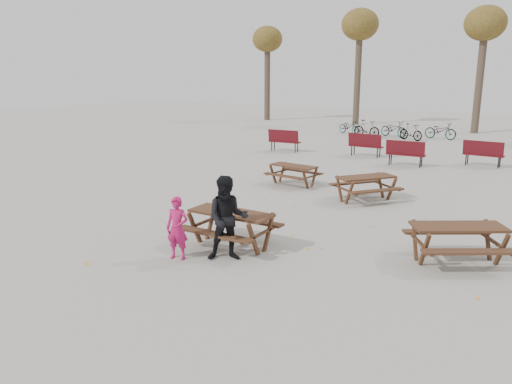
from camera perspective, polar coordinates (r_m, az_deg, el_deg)
The scene contains 14 objects.
ground at distance 10.78m, azimuth -2.83°, elevation -6.24°, with size 80.00×80.00×0.00m, color gray.
main_picnic_table at distance 10.60m, azimuth -2.87°, elevation -3.25°, with size 1.80×1.45×0.78m.
food_tray at distance 10.41m, azimuth -3.61°, elevation -2.40°, with size 0.18×0.11×0.04m, color white.
bread_roll at distance 10.40m, azimuth -3.61°, elevation -2.17°, with size 0.14×0.06×0.05m, color tan.
soda_bottle at distance 10.45m, azimuth -2.91°, elevation -2.02°, with size 0.07×0.07×0.17m.
child at distance 10.02m, azimuth -8.98°, elevation -4.11°, with size 0.46×0.30×1.27m, color #B41656.
adult at distance 9.81m, azimuth -3.27°, elevation -3.04°, with size 0.83×0.65×1.70m, color black.
picnic_table_east at distance 10.54m, azimuth 22.00°, elevation -5.54°, with size 1.76×1.42×0.76m, color #3A1E15, non-canonical shape.
picnic_table_north at distance 16.46m, azimuth 4.30°, elevation 1.93°, with size 1.55×1.25×0.67m, color #3A1E15, non-canonical shape.
picnic_table_far at distance 14.76m, azimuth 12.41°, elevation 0.39°, with size 1.68×1.35×0.72m, color #3A1E15, non-canonical shape.
park_bench_row at distance 21.87m, azimuth 14.00°, elevation 4.96°, with size 10.07×2.11×1.03m.
bicycle_row at distance 29.55m, azimuth 15.55°, elevation 6.92°, with size 6.96×2.40×0.98m.
tree_row at distance 33.91m, azimuth 24.69°, elevation 16.73°, with size 32.17×3.52×8.26m.
fallen_leaves at distance 12.59m, azimuth 5.57°, elevation -3.33°, with size 11.00×11.00×0.01m, color gold, non-canonical shape.
Camera 1 is at (5.82, -8.31, 3.66)m, focal length 35.00 mm.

